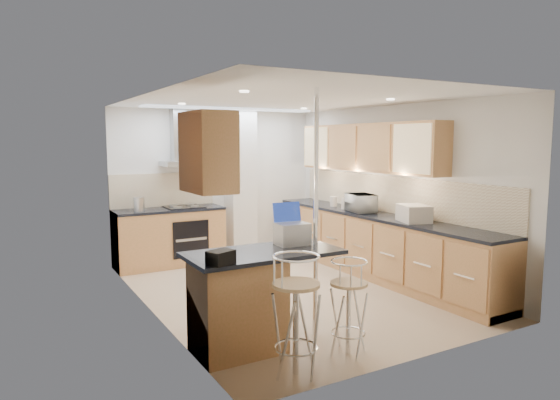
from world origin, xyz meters
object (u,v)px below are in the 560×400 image
laptop (292,234)px  bar_stool_end (349,307)px  microwave (361,203)px  bread_bin (414,213)px  bar_stool_near (296,315)px

laptop → bar_stool_end: laptop is taller
microwave → bread_bin: 1.06m
microwave → bar_stool_near: bearing=145.4°
laptop → bar_stool_near: 1.03m
microwave → bar_stool_end: (-1.96, -2.26, -0.61)m
bar_stool_near → bread_bin: bearing=39.2°
bar_stool_end → laptop: bearing=49.2°
bar_stool_near → bar_stool_end: (0.64, 0.10, -0.07)m
microwave → bar_stool_end: size_ratio=0.54×
bar_stool_near → microwave: bearing=55.1°
bread_bin → laptop: bearing=-147.2°
bread_bin → bar_stool_near: bearing=-134.4°
bar_stool_near → bread_bin: size_ratio=2.46×
microwave → bread_bin: microwave is taller
laptop → bar_stool_near: bearing=-115.0°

